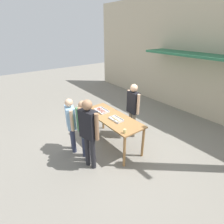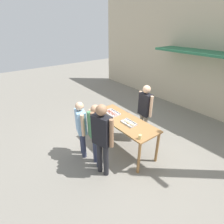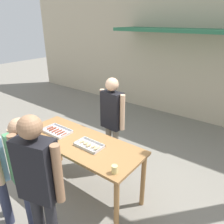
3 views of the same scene
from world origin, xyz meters
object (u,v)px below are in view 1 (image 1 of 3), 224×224
condiment_jar_ketchup (89,109)px  person_customer_holding_hotdog (71,121)px  food_tray_sausages (101,111)px  condiment_jar_mustard (88,108)px  food_tray_buns (116,119)px  person_customer_waiting_in_line (84,127)px  beer_cup (125,131)px  person_server_behind_table (133,106)px  person_customer_with_cup (89,129)px

condiment_jar_ketchup → person_customer_holding_hotdog: bearing=-65.8°
food_tray_sausages → condiment_jar_mustard: 0.46m
food_tray_buns → condiment_jar_mustard: condiment_jar_mustard is taller
person_customer_holding_hotdog → person_customer_waiting_in_line: 0.54m
food_tray_buns → food_tray_sausages: bearing=-179.9°
condiment_jar_mustard → person_customer_waiting_in_line: size_ratio=0.05×
condiment_jar_mustard → person_customer_holding_hotdog: (0.44, -0.78, -0.03)m
food_tray_sausages → condiment_jar_mustard: bearing=-145.5°
person_customer_holding_hotdog → condiment_jar_ketchup: bearing=-49.3°
condiment_jar_ketchup → person_customer_waiting_in_line: size_ratio=0.05×
condiment_jar_mustard → person_customer_waiting_in_line: (0.97, -0.66, 0.01)m
beer_cup → person_customer_holding_hotdog: person_customer_holding_hotdog is taller
person_customer_holding_hotdog → person_customer_waiting_in_line: size_ratio=0.95×
food_tray_buns → beer_cup: bearing=-21.7°
food_tray_sausages → person_server_behind_table: person_server_behind_table is taller
condiment_jar_mustard → person_server_behind_table: 1.41m
food_tray_sausages → person_customer_holding_hotdog: 1.04m
person_server_behind_table → condiment_jar_mustard: bearing=-124.7°
person_customer_waiting_in_line → food_tray_sausages: bearing=-47.1°
person_customer_with_cup → beer_cup: bearing=-137.8°
food_tray_buns → person_customer_waiting_in_line: person_customer_waiting_in_line is taller
person_server_behind_table → food_tray_sausages: bearing=-116.7°
condiment_jar_ketchup → person_customer_holding_hotdog: 0.85m
food_tray_buns → person_customer_waiting_in_line: size_ratio=0.24×
person_server_behind_table → person_customer_waiting_in_line: (0.09, -1.76, -0.07)m
condiment_jar_mustard → person_customer_holding_hotdog: size_ratio=0.05×
condiment_jar_mustard → beer_cup: 1.75m
food_tray_sausages → person_server_behind_table: 0.98m
beer_cup → person_server_behind_table: bearing=128.7°
condiment_jar_ketchup → person_customer_waiting_in_line: bearing=-36.7°
person_customer_holding_hotdog → person_customer_with_cup: size_ratio=0.87×
beer_cup → person_customer_waiting_in_line: 1.03m
food_tray_sausages → beer_cup: size_ratio=4.45×
person_customer_with_cup → person_customer_waiting_in_line: 0.36m
person_customer_holding_hotdog → food_tray_buns: bearing=-106.5°
person_customer_holding_hotdog → person_customer_with_cup: 0.88m
condiment_jar_mustard → person_customer_holding_hotdog: person_customer_holding_hotdog is taller
food_tray_buns → condiment_jar_mustard: 1.14m
food_tray_buns → condiment_jar_ketchup: bearing=-165.5°
condiment_jar_ketchup → person_customer_holding_hotdog: person_customer_holding_hotdog is taller
beer_cup → food_tray_sausages: bearing=169.5°
food_tray_sausages → person_server_behind_table: (0.49, 0.84, 0.11)m
food_tray_buns → condiment_jar_mustard: size_ratio=5.02×
condiment_jar_mustard → condiment_jar_ketchup: (0.09, -0.00, 0.00)m
food_tray_buns → person_server_behind_table: (-0.24, 0.84, 0.10)m
food_tray_sausages → beer_cup: beer_cup is taller
food_tray_buns → condiment_jar_mustard: bearing=-166.8°
person_customer_with_cup → person_customer_waiting_in_line: (-0.33, 0.06, -0.11)m
condiment_jar_ketchup → food_tray_buns: bearing=14.5°
condiment_jar_mustard → beer_cup: bearing=0.2°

